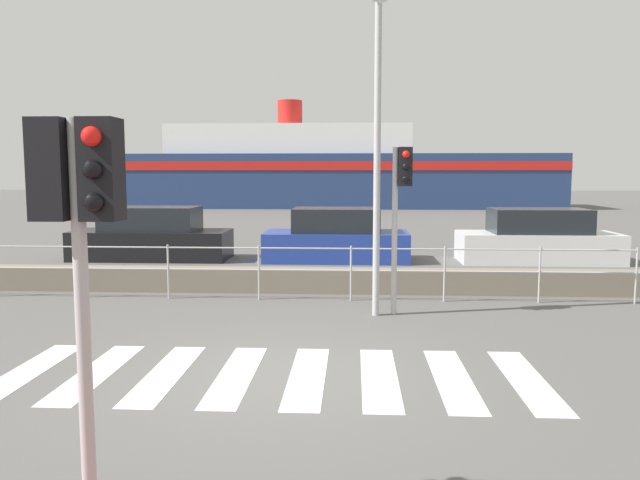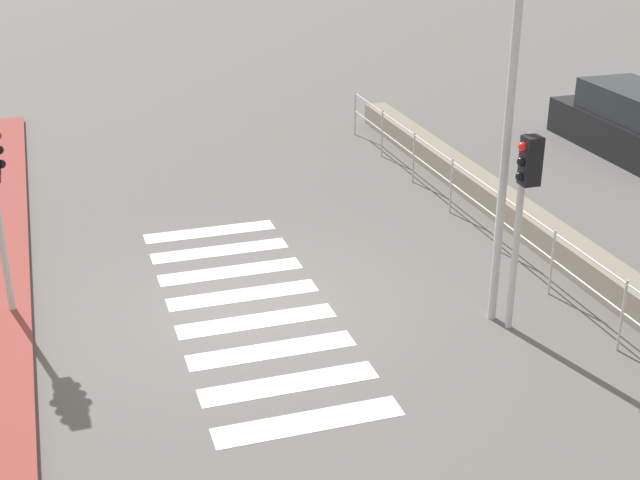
{
  "view_description": "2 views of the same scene",
  "coord_description": "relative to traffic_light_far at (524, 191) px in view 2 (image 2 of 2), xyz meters",
  "views": [
    {
      "loc": [
        0.97,
        -7.54,
        2.54
      ],
      "look_at": [
        0.45,
        2.0,
        1.5
      ],
      "focal_mm": 35.0,
      "sensor_mm": 36.0,
      "label": 1
    },
    {
      "loc": [
        11.87,
        -2.63,
        6.43
      ],
      "look_at": [
        0.41,
        1.0,
        1.2
      ],
      "focal_mm": 50.0,
      "sensor_mm": 36.0,
      "label": 2
    }
  ],
  "objects": [
    {
      "name": "harbor_fence",
      "position": [
        -1.8,
        1.15,
        -1.46
      ],
      "size": [
        16.56,
        0.04,
        1.1
      ],
      "color": "#B2B2B5",
      "rests_on": "ground_plane"
    },
    {
      "name": "seawall",
      "position": [
        -1.8,
        2.02,
        -1.94
      ],
      "size": [
        18.36,
        0.55,
        0.5
      ],
      "color": "slate",
      "rests_on": "ground_plane"
    },
    {
      "name": "streetlamp",
      "position": [
        -0.43,
        -0.26,
        1.27
      ],
      "size": [
        0.32,
        0.92,
        5.53
      ],
      "color": "#B2B2B5",
      "rests_on": "ground_plane"
    },
    {
      "name": "traffic_light_far",
      "position": [
        0.0,
        0.0,
        0.0
      ],
      "size": [
        0.34,
        0.32,
        2.98
      ],
      "color": "#B2B2B5",
      "rests_on": "ground_plane"
    },
    {
      "name": "ground_plane",
      "position": [
        -1.8,
        -3.5,
        -2.19
      ],
      "size": [
        160.0,
        160.0,
        0.0
      ],
      "primitive_type": "plane",
      "color": "#565451"
    },
    {
      "name": "crosswalk",
      "position": [
        -1.85,
        -3.5,
        -2.18
      ],
      "size": [
        6.75,
        2.4,
        0.01
      ],
      "color": "silver",
      "rests_on": "ground_plane"
    },
    {
      "name": "parked_car_black",
      "position": [
        -6.74,
        6.8,
        -1.53
      ],
      "size": [
        4.52,
        1.72,
        1.54
      ],
      "color": "black",
      "rests_on": "ground_plane"
    }
  ]
}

